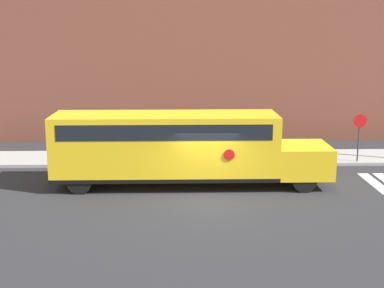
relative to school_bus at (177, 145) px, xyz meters
The scene contains 5 objects.
ground_plane 2.86m from the school_bus, 58.42° to the right, with size 60.00×60.00×0.00m, color #28282B.
sidewalk_strip 5.01m from the school_bus, 75.49° to the left, with size 44.00×3.00×0.15m.
building_backdrop 11.45m from the school_bus, 83.90° to the left, with size 32.00×4.00×8.86m.
school_bus is the anchor object (origin of this frame).
stop_sign 9.46m from the school_bus, 20.95° to the left, with size 0.65×0.10×2.49m.
Camera 1 is at (-1.11, -19.95, 6.52)m, focal length 50.00 mm.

